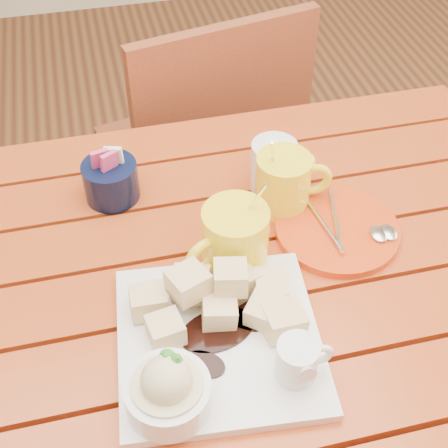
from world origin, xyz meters
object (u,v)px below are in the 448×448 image
object	(u,v)px
coffee_mug_left	(233,240)
coffee_mug_right	(285,182)
table	(201,325)
dessert_plate	(211,342)
orange_saucer	(338,230)
chair_far	(206,152)

from	to	relation	value
coffee_mug_left	coffee_mug_right	size ratio (longest dim) A/B	1.10
table	dessert_plate	distance (m)	0.19
dessert_plate	table	bearing A→B (deg)	85.03
table	coffee_mug_right	xyz separation A→B (m)	(0.17, 0.13, 0.16)
coffee_mug_right	orange_saucer	world-z (taller)	coffee_mug_right
coffee_mug_left	chair_far	world-z (taller)	coffee_mug_left
dessert_plate	coffee_mug_left	world-z (taller)	coffee_mug_left
coffee_mug_left	chair_far	xyz separation A→B (m)	(0.08, 0.60, -0.31)
coffee_mug_right	dessert_plate	bearing A→B (deg)	-120.64
coffee_mug_left	chair_far	size ratio (longest dim) A/B	0.18
table	orange_saucer	distance (m)	0.26
coffee_mug_right	coffee_mug_left	bearing A→B (deg)	-131.47
table	orange_saucer	xyz separation A→B (m)	(0.23, 0.05, 0.11)
coffee_mug_left	orange_saucer	xyz separation A→B (m)	(0.18, 0.03, -0.05)
dessert_plate	coffee_mug_right	size ratio (longest dim) A/B	1.98
table	dessert_plate	size ratio (longest dim) A/B	4.13
chair_far	coffee_mug_right	bearing A→B (deg)	81.10
coffee_mug_left	orange_saucer	distance (m)	0.19
table	orange_saucer	world-z (taller)	orange_saucer
coffee_mug_left	orange_saucer	bearing A→B (deg)	-15.81
chair_far	orange_saucer	bearing A→B (deg)	87.18
table	chair_far	bearing A→B (deg)	77.23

